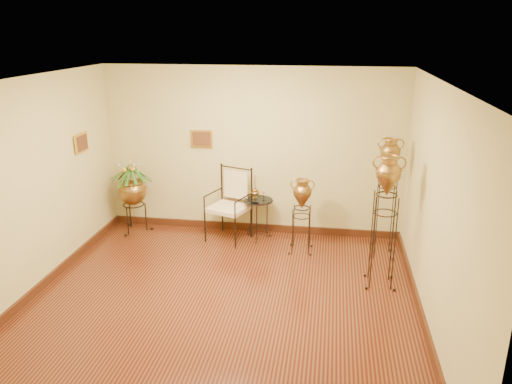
# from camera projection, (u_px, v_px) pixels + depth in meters

# --- Properties ---
(ground) EXTENTS (5.00, 5.00, 0.00)m
(ground) POSITION_uv_depth(u_px,v_px,m) (221.00, 304.00, 6.38)
(ground) COLOR #5D3016
(ground) RESTS_ON ground
(room_shell) EXTENTS (5.02, 5.02, 2.81)m
(room_shell) POSITION_uv_depth(u_px,v_px,m) (218.00, 174.00, 5.85)
(room_shell) COLOR #CCC683
(room_shell) RESTS_ON ground
(amphora_tall) EXTENTS (0.46, 0.46, 1.87)m
(amphora_tall) POSITION_uv_depth(u_px,v_px,m) (386.00, 197.00, 7.47)
(amphora_tall) COLOR black
(amphora_tall) RESTS_ON ground
(amphora_mid) EXTENTS (0.53, 0.53, 1.84)m
(amphora_mid) POSITION_uv_depth(u_px,v_px,m) (384.00, 221.00, 6.60)
(amphora_mid) COLOR black
(amphora_mid) RESTS_ON ground
(amphora_short) EXTENTS (0.46, 0.46, 1.20)m
(amphora_short) POSITION_uv_depth(u_px,v_px,m) (302.00, 215.00, 7.73)
(amphora_short) COLOR black
(amphora_short) RESTS_ON ground
(planter_urn) EXTENTS (0.84, 0.84, 1.40)m
(planter_urn) POSITION_uv_depth(u_px,v_px,m) (132.00, 188.00, 8.45)
(planter_urn) COLOR black
(planter_urn) RESTS_ON ground
(armchair) EXTENTS (0.84, 0.81, 1.19)m
(armchair) POSITION_uv_depth(u_px,v_px,m) (228.00, 205.00, 8.15)
(armchair) COLOR black
(armchair) RESTS_ON ground
(side_table) EXTENTS (0.56, 0.56, 0.87)m
(side_table) POSITION_uv_depth(u_px,v_px,m) (258.00, 218.00, 8.27)
(side_table) COLOR black
(side_table) RESTS_ON ground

